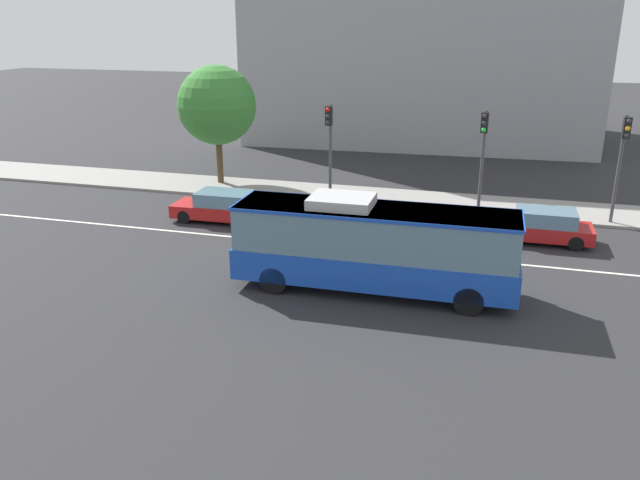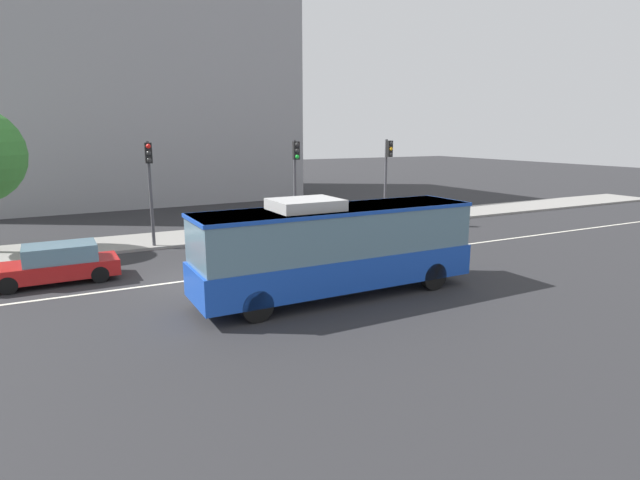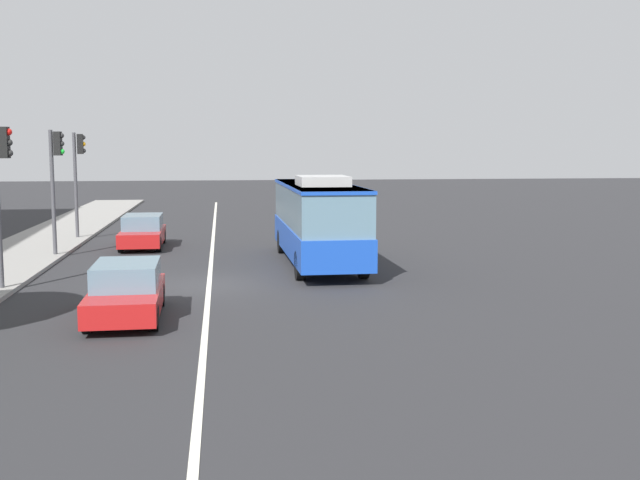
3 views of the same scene
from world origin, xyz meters
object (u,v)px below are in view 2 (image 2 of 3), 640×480
object	(u,v)px
sedan_red_ahead	(369,227)
traffic_light_far_corner	(387,167)
transit_bus	(336,245)
traffic_light_near_corner	(150,176)
traffic_light_mid_block	(296,171)
sedan_red	(56,264)

from	to	relation	value
sedan_red_ahead	traffic_light_far_corner	bearing A→B (deg)	-135.90
traffic_light_far_corner	sedan_red_ahead	bearing A→B (deg)	-50.40
transit_bus	traffic_light_near_corner	xyz separation A→B (m)	(-4.40, 10.39, 1.75)
traffic_light_mid_block	traffic_light_near_corner	bearing A→B (deg)	-85.00
traffic_light_near_corner	traffic_light_far_corner	bearing A→B (deg)	93.98
traffic_light_far_corner	traffic_light_near_corner	bearing A→B (deg)	-94.43
transit_bus	sedan_red	distance (m)	10.71
sedan_red	sedan_red_ahead	distance (m)	14.71
traffic_light_near_corner	traffic_light_far_corner	world-z (taller)	same
sedan_red_ahead	traffic_light_far_corner	world-z (taller)	traffic_light_far_corner
transit_bus	traffic_light_mid_block	distance (m)	10.96
sedan_red	traffic_light_far_corner	xyz separation A→B (m)	(18.03, 4.33, 2.84)
sedan_red_ahead	traffic_light_mid_block	xyz separation A→B (m)	(-2.81, 3.11, 2.84)
sedan_red	sedan_red_ahead	xyz separation A→B (m)	(14.68, 1.02, 0.00)
transit_bus	sedan_red_ahead	bearing A→B (deg)	49.37
transit_bus	traffic_light_mid_block	xyz separation A→B (m)	(3.21, 10.33, 1.75)
traffic_light_far_corner	traffic_light_mid_block	bearing A→B (deg)	-93.12
traffic_light_near_corner	traffic_light_mid_block	distance (m)	7.61
sedan_red	traffic_light_far_corner	distance (m)	18.76
sedan_red_ahead	transit_bus	bearing A→B (deg)	49.68
traffic_light_near_corner	sedan_red	bearing A→B (deg)	-42.12
traffic_light_far_corner	sedan_red	bearing A→B (deg)	-81.53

